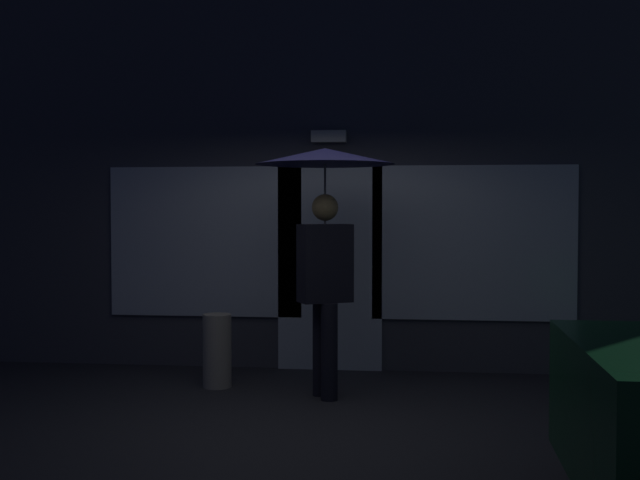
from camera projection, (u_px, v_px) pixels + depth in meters
ground_plane at (301, 424)px, 6.31m from camera, size 18.00×18.00×0.00m
building_facade at (332, 161)px, 8.55m from camera, size 10.07×0.48×4.48m
person_with_umbrella at (325, 203)px, 7.14m from camera, size 1.25×1.25×2.24m
sidewalk_bollard at (217, 351)px, 7.62m from camera, size 0.27×0.27×0.70m
sidewalk_bollard_2 at (583, 374)px, 6.88m from camera, size 0.22×0.22×0.56m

